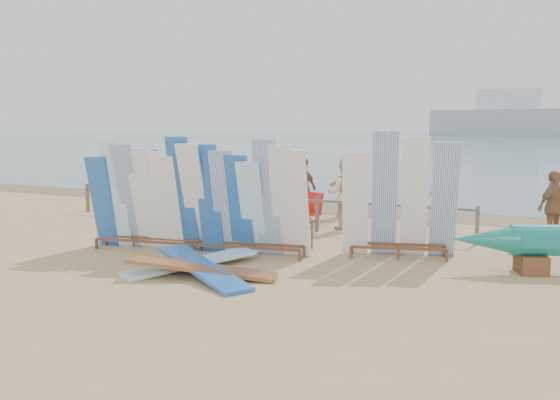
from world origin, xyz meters
The scene contains 23 objects.
ground centered at (0.00, 0.00, 0.00)m, with size 160.00×160.00×0.00m, color tan.
ocean centered at (0.00, 128.00, 0.00)m, with size 320.00×240.00×0.02m, color #45707B.
wet_sand_strip centered at (0.00, 7.20, 0.00)m, with size 40.00×2.60×0.01m, color brown.
distant_ship centered at (-12.00, 180.00, 5.31)m, with size 45.00×8.00×14.00m.
fence centered at (0.00, 3.00, 0.63)m, with size 12.08×0.08×0.90m.
main_surfboard_rack centered at (0.75, -0.63, 1.12)m, with size 5.00×1.57×2.51m.
side_surfboard_rack centered at (4.77, 0.87, 1.19)m, with size 2.42×1.32×2.63m.
vendor_table centered at (2.45, 0.71, 0.35)m, with size 0.90×0.72×1.06m.
flat_board_d centered at (2.05, -2.34, 0.00)m, with size 0.56×2.70×0.07m, color blue.
flat_board_b centered at (1.48, -1.86, 0.00)m, with size 0.56×2.70×0.07m, color #97D3F2.
flat_board_c centered at (2.07, -2.36, 0.00)m, with size 0.56×2.70×0.07m, color #9B592A.
beach_chair_left centered at (1.46, 3.73, 0.27)m, with size 0.76×0.77×0.91m.
beach_chair_right centered at (0.89, 3.93, 0.26)m, with size 0.63×0.65×0.88m.
stroller centered at (0.90, 3.74, 0.40)m, with size 0.68×0.83×1.00m.
beachgoer_5 centered at (1.76, 5.99, 0.93)m, with size 1.73×0.56×1.87m, color beige.
beachgoer_0 centered at (-5.21, 5.22, 0.84)m, with size 0.82×0.39×1.67m, color tan.
beachgoer_9 centered at (4.46, 6.46, 0.78)m, with size 1.01×0.42×1.56m, color tan.
beachgoer_2 centered at (-4.38, 4.13, 0.85)m, with size 0.83×0.40×1.70m, color beige.
beachgoer_extra_1 centered at (-6.30, 6.78, 0.94)m, with size 1.10×0.48×1.88m, color #8C6042.
beachgoer_4 centered at (0.98, 4.29, 0.93)m, with size 1.09×0.47×1.86m, color #8C6042.
beachgoer_8 centered at (2.49, 3.67, 0.95)m, with size 0.92×0.44×1.89m, color beige.
beachgoer_11 centered at (-4.49, 7.50, 0.90)m, with size 1.67×0.54×1.80m, color beige.
beachgoer_10 centered at (7.54, 4.01, 0.85)m, with size 1.00×0.43×1.70m, color #8C6042.
Camera 1 is at (8.02, -11.01, 2.69)m, focal length 38.00 mm.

